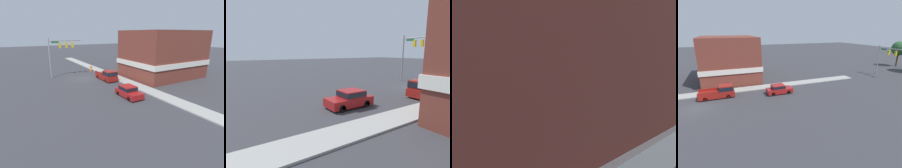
# 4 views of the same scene
# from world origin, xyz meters

# --- Properties ---
(ground_plane) EXTENTS (200.00, 200.00, 0.00)m
(ground_plane) POSITION_xyz_m (0.00, 0.00, 0.00)
(ground_plane) COLOR #38383D
(sidewalk_curb) EXTENTS (2.40, 60.00, 0.14)m
(sidewalk_curb) POSITION_xyz_m (-5.70, 0.00, 0.07)
(sidewalk_curb) COLOR #9E9E99
(sidewalk_curb) RESTS_ON ground
(near_signal_assembly) EXTENTS (6.33, 0.49, 7.56)m
(near_signal_assembly) POSITION_xyz_m (3.25, -3.96, 5.52)
(near_signal_assembly) COLOR gray
(near_signal_assembly) RESTS_ON ground
(car_lead) EXTENTS (1.94, 4.24, 1.53)m
(car_lead) POSITION_xyz_m (-1.55, 12.25, 0.79)
(car_lead) COLOR black
(car_lead) RESTS_ON ground
(pickup_truck_parked) EXTENTS (2.05, 5.28, 1.92)m
(pickup_truck_parked) POSITION_xyz_m (-3.28, 3.12, 0.94)
(pickup_truck_parked) COLOR black
(pickup_truck_parked) RESTS_ON ground
(construction_barrel) EXTENTS (0.58, 0.58, 1.10)m
(construction_barrel) POSITION_xyz_m (-3.90, -5.95, 0.56)
(construction_barrel) COLOR orange
(construction_barrel) RESTS_ON ground
(corner_brick_building) EXTENTS (14.23, 11.19, 8.94)m
(corner_brick_building) POSITION_xyz_m (-14.36, 5.45, 4.33)
(corner_brick_building) COLOR brown
(corner_brick_building) RESTS_ON ground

